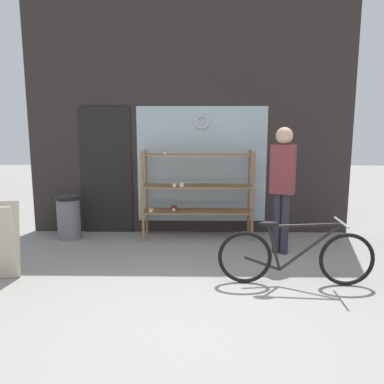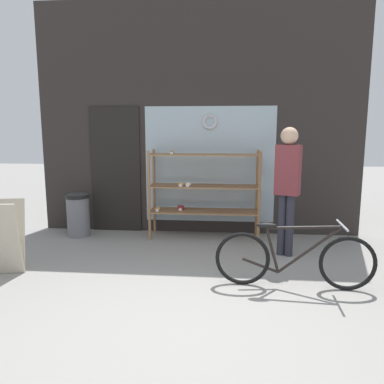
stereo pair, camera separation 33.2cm
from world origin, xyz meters
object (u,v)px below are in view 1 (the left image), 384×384
display_case (196,187)px  bicycle (295,256)px  pedestrian (283,180)px  trash_bin (69,215)px

display_case → bicycle: size_ratio=1.00×
pedestrian → trash_bin: size_ratio=2.54×
pedestrian → trash_bin: (-3.22, 0.67, -0.67)m
display_case → pedestrian: bearing=-32.2°
display_case → trash_bin: bearing=-177.9°
bicycle → pedestrian: size_ratio=0.98×
display_case → bicycle: display_case is taller
trash_bin → bicycle: bearing=-29.2°
bicycle → pedestrian: 1.30m
pedestrian → display_case: bearing=172.4°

